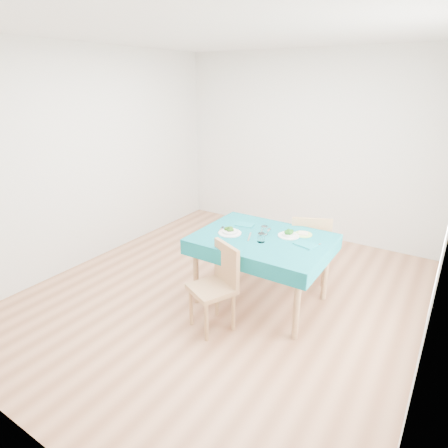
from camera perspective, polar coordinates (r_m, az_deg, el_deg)
The scene contains 16 objects.
room_shell at distance 3.80m, azimuth 0.00°, elevation 7.02°, with size 4.02×4.52×2.73m.
table at distance 4.05m, azimuth 5.74°, elevation -6.93°, with size 1.36×1.03×0.76m, color #095C65.
chair_near at distance 3.57m, azimuth -1.90°, elevation -9.22°, with size 0.38×0.41×0.95m, color #9B7148.
chair_far at distance 4.53m, azimuth 12.90°, elevation -1.85°, with size 0.44×0.48×1.10m, color #9B7148.
bowl_near at distance 3.94m, azimuth 0.91°, elevation -0.97°, with size 0.24×0.24×0.07m, color white, non-canonical shape.
bowl_far at distance 3.93m, azimuth 9.83°, elevation -1.40°, with size 0.22×0.22×0.07m, color white, non-canonical shape.
fork_near at distance 4.03m, azimuth -0.50°, elevation -0.95°, with size 0.03×0.19×0.00m, color silver.
knife_near at distance 3.87m, azimuth 3.90°, elevation -1.95°, with size 0.02×0.23×0.00m, color silver.
fork_far at distance 4.02m, azimuth 6.59°, elevation -1.18°, with size 0.02×0.19×0.00m, color silver.
knife_far at distance 3.74m, azimuth 13.64°, elevation -3.39°, with size 0.02×0.22×0.00m, color silver.
napkin_near at distance 4.18m, azimuth 3.22°, elevation -0.11°, with size 0.19×0.14×0.01m, color #0D676F.
napkin_far at distance 3.76m, azimuth 12.34°, elevation -3.04°, with size 0.21×0.15×0.01m, color #0D676F.
tumbler_center at distance 3.93m, azimuth 6.15°, elevation -0.97°, with size 0.07×0.07×0.09m, color white.
tumbler_side at distance 3.75m, azimuth 5.69°, elevation -2.08°, with size 0.07×0.07×0.09m, color white.
side_plate at distance 4.01m, azimuth 11.96°, elevation -1.55°, with size 0.19×0.19×0.01m, color #B6E570.
bread_slice at distance 4.00m, azimuth 11.98°, elevation -1.39°, with size 0.10×0.10×0.01m, color beige.
Camera 1 is at (1.99, -3.11, 2.27)m, focal length 30.00 mm.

